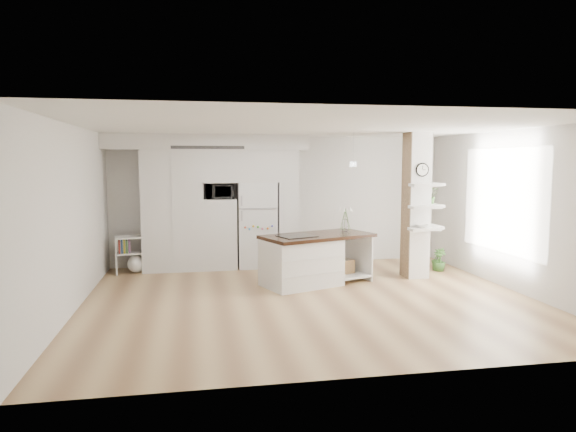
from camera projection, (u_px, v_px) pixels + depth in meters
The scene contains 14 objects.
floor at pixel (310, 299), 8.12m from camera, with size 7.00×6.00×0.01m, color tan.
room at pixel (310, 182), 7.92m from camera, with size 7.04×6.04×2.72m.
cabinet_wall at pixel (211, 195), 10.32m from camera, with size 4.00×0.71×2.70m.
refrigerator at pixel (257, 225), 10.56m from camera, with size 0.78×0.69×1.75m.
column at pixel (422, 206), 9.50m from camera, with size 0.69×0.90×2.70m.
window at pixel (503, 200), 8.87m from camera, with size 2.40×2.40×0.00m, color white.
pendant_light at pixel (410, 164), 8.34m from camera, with size 0.12×0.12×0.10m, color white.
kitchen_island at pixel (307, 259), 9.01m from camera, with size 2.16×1.57×1.45m.
bookshelf at pixel (133, 257), 10.01m from camera, with size 0.66×0.44×0.72m.
floor_plant_a at pixel (438, 259), 10.26m from camera, with size 0.25×0.20×0.46m, color #396A2A.
floor_plant_b at pixel (439, 260), 10.19m from camera, with size 0.24×0.24×0.44m, color #396A2A.
microwave at pixel (220, 192), 10.30m from camera, with size 0.54×0.37×0.30m, color #2D2D2D.
shelf_plant at pixel (431, 196), 9.69m from camera, with size 0.27×0.23×0.30m, color #396A2A.
decor_bowl at pixel (423, 226), 9.30m from camera, with size 0.22×0.22×0.05m, color white.
Camera 1 is at (-1.74, -7.75, 2.16)m, focal length 32.00 mm.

